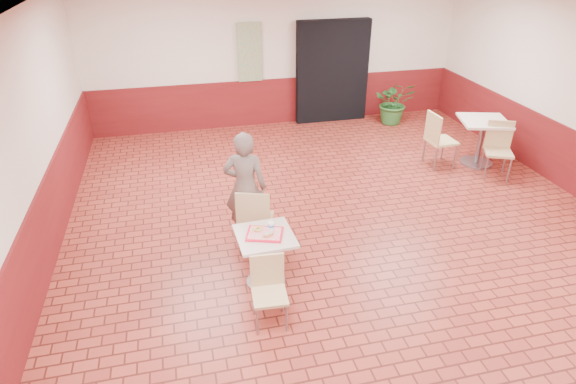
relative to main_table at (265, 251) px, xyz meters
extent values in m
cube|color=maroon|center=(1.37, 0.47, -0.47)|extent=(8.00, 10.00, 0.01)
cube|color=white|center=(1.37, 0.47, 2.53)|extent=(8.00, 10.00, 0.01)
cube|color=beige|center=(1.37, 5.47, 1.03)|extent=(8.00, 0.01, 3.00)
cube|color=beige|center=(-2.63, 0.47, 1.03)|extent=(0.01, 10.00, 3.00)
cube|color=#601213|center=(1.37, 5.45, 0.03)|extent=(8.00, 0.04, 1.00)
cube|color=#601213|center=(-2.61, 0.47, 0.03)|extent=(0.04, 10.00, 1.00)
cube|color=black|center=(2.57, 5.35, 0.63)|extent=(1.60, 0.22, 2.20)
cube|color=gray|center=(0.77, 5.41, 1.13)|extent=(0.50, 0.03, 1.20)
cube|color=#C5B19E|center=(0.00, 0.00, 0.21)|extent=(0.66, 0.66, 0.04)
cylinder|color=gray|center=(0.00, 0.00, -0.14)|extent=(0.07, 0.07, 0.66)
cylinder|color=gray|center=(0.00, 0.00, -0.45)|extent=(0.48, 0.48, 0.03)
cube|color=tan|center=(-0.09, -0.70, -0.09)|extent=(0.39, 0.39, 0.04)
cube|color=tan|center=(-0.08, -0.53, 0.13)|extent=(0.37, 0.05, 0.41)
cylinder|color=gray|center=(-0.26, -0.85, -0.29)|extent=(0.03, 0.03, 0.36)
cylinder|color=gray|center=(0.06, -0.87, -0.29)|extent=(0.03, 0.03, 0.36)
cylinder|color=gray|center=(-0.24, -0.53, -0.29)|extent=(0.03, 0.03, 0.36)
cylinder|color=gray|center=(0.08, -0.55, -0.29)|extent=(0.03, 0.03, 0.36)
cube|color=tan|center=(0.02, 0.76, -0.02)|extent=(0.55, 0.55, 0.04)
cube|color=tan|center=(-0.04, 0.58, 0.24)|extent=(0.42, 0.17, 0.48)
cylinder|color=gray|center=(0.26, 0.88, -0.26)|extent=(0.03, 0.03, 0.43)
cylinder|color=gray|center=(-0.09, 1.00, -0.26)|extent=(0.03, 0.03, 0.43)
cylinder|color=gray|center=(0.14, 0.52, -0.26)|extent=(0.03, 0.03, 0.43)
cylinder|color=gray|center=(-0.22, 0.65, -0.26)|extent=(0.03, 0.03, 0.43)
imported|color=#675850|center=(-0.06, 1.04, 0.32)|extent=(0.66, 0.53, 1.59)
cube|color=red|center=(0.00, 0.00, 0.24)|extent=(0.41, 0.32, 0.02)
cube|color=#E18585|center=(0.00, 0.00, 0.25)|extent=(0.37, 0.28, 0.00)
torus|color=gold|center=(-0.07, 0.08, 0.27)|extent=(0.13, 0.13, 0.03)
ellipsoid|color=#CC7A3B|center=(0.03, -0.07, 0.27)|extent=(0.14, 0.11, 0.03)
cube|color=silver|center=(0.03, -0.07, 0.29)|extent=(0.13, 0.09, 0.01)
ellipsoid|color=#9E5715|center=(-0.02, -0.09, 0.26)|extent=(0.03, 0.03, 0.02)
cylinder|color=white|center=(0.09, 0.06, 0.30)|extent=(0.07, 0.07, 0.09)
cylinder|color=blue|center=(0.09, 0.06, 0.30)|extent=(0.08, 0.08, 0.02)
cube|color=beige|center=(4.49, 2.47, 0.36)|extent=(0.80, 0.80, 0.04)
cylinder|color=gray|center=(4.49, 2.47, -0.07)|extent=(0.09, 0.09, 0.80)
cylinder|color=gray|center=(4.49, 2.47, -0.45)|extent=(0.58, 0.58, 0.03)
cube|color=#E4D489|center=(3.75, 2.57, 0.01)|extent=(0.48, 0.48, 0.04)
cube|color=#E4D489|center=(3.54, 2.56, 0.29)|extent=(0.05, 0.47, 0.51)
cylinder|color=gray|center=(3.96, 2.38, -0.24)|extent=(0.03, 0.03, 0.45)
cylinder|color=gray|center=(3.94, 2.78, -0.24)|extent=(0.03, 0.03, 0.45)
cylinder|color=gray|center=(3.56, 2.36, -0.24)|extent=(0.03, 0.03, 0.45)
cylinder|color=gray|center=(3.54, 2.76, -0.24)|extent=(0.03, 0.03, 0.45)
cube|color=tan|center=(4.48, 1.92, -0.01)|extent=(0.59, 0.59, 0.04)
cube|color=tan|center=(4.56, 2.10, 0.25)|extent=(0.42, 0.21, 0.49)
cylinder|color=gray|center=(4.23, 1.83, -0.25)|extent=(0.03, 0.03, 0.43)
cylinder|color=gray|center=(4.58, 1.67, -0.25)|extent=(0.03, 0.03, 0.43)
cylinder|color=gray|center=(4.39, 2.17, -0.25)|extent=(0.03, 0.03, 0.43)
cylinder|color=gray|center=(4.73, 2.02, -0.25)|extent=(0.03, 0.03, 0.43)
imported|color=#2A6A2A|center=(3.86, 4.81, 0.01)|extent=(1.06, 0.99, 0.97)
camera|label=1|loc=(-0.84, -4.62, 3.35)|focal=30.00mm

